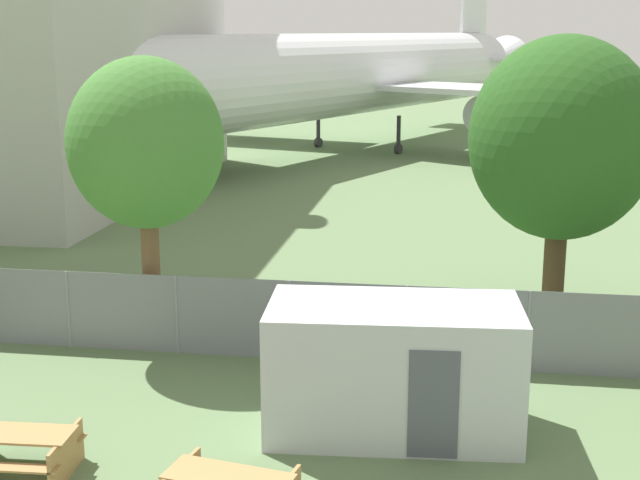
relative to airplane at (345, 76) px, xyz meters
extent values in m
cylinder|color=gray|center=(-2.01, -33.65, -3.59)|extent=(0.07, 0.07, 1.79)
cylinder|color=gray|center=(0.54, -33.65, -3.59)|extent=(0.07, 0.07, 1.79)
cylinder|color=gray|center=(3.08, -33.65, -3.59)|extent=(0.07, 0.07, 1.79)
cylinder|color=gray|center=(5.63, -33.65, -3.59)|extent=(0.07, 0.07, 1.79)
cylinder|color=gray|center=(8.17, -33.65, -3.59)|extent=(0.07, 0.07, 1.79)
cube|color=slate|center=(3.08, -33.65, -3.59)|extent=(56.00, 0.01, 1.79)
cylinder|color=silver|center=(-0.20, -0.44, 0.06)|extent=(20.46, 38.11, 4.66)
cone|color=silver|center=(-9.25, -20.67, 0.06)|extent=(6.16, 6.16, 4.66)
cone|color=silver|center=(9.10, 20.33, 0.06)|extent=(6.21, 7.03, 4.19)
cube|color=silver|center=(10.89, -3.23, -0.64)|extent=(18.07, 14.19, 0.30)
cylinder|color=#939399|center=(8.61, -1.75, -1.84)|extent=(3.63, 4.68, 2.10)
cube|color=silver|center=(-9.66, 5.97, -0.64)|extent=(18.69, 10.29, 0.30)
cylinder|color=#939399|center=(-7.04, 5.26, -1.84)|extent=(3.63, 4.68, 2.10)
cube|color=silver|center=(7.34, 16.39, 0.52)|extent=(10.88, 7.59, 0.20)
cylinder|color=#2D2D33|center=(-5.46, -12.21, -3.38)|extent=(0.24, 0.24, 2.22)
cylinder|color=#2D2D33|center=(-5.46, -12.21, -4.21)|extent=(0.50, 0.63, 0.56)
cylinder|color=#2D2D33|center=(3.17, 0.23, -3.38)|extent=(0.24, 0.24, 2.22)
cylinder|color=#2D2D33|center=(3.17, 0.23, -4.21)|extent=(0.50, 0.63, 0.56)
cylinder|color=#2D2D33|center=(-1.94, 2.51, -3.38)|extent=(0.24, 0.24, 2.22)
cylinder|color=#2D2D33|center=(-1.94, 2.51, -4.21)|extent=(0.50, 0.63, 0.56)
cube|color=silver|center=(5.58, -36.86, -3.31)|extent=(4.60, 2.58, 2.36)
cube|color=#4C515B|center=(6.33, -37.95, -3.49)|extent=(0.84, 0.09, 1.90)
cube|color=#A37A47|center=(-0.22, -39.51, -3.75)|extent=(1.74, 0.85, 0.04)
cube|color=#A37A47|center=(-0.25, -38.95, -4.05)|extent=(1.71, 0.37, 0.04)
cube|color=#A37A47|center=(-0.19, -40.06, -4.05)|extent=(1.71, 0.37, 0.04)
cube|color=#A37A47|center=(0.53, -39.47, -4.12)|extent=(0.13, 1.40, 0.74)
cube|color=#A37A47|center=(3.45, -40.37, -3.75)|extent=(1.98, 1.10, 0.04)
cube|color=#A37A47|center=(3.55, -39.82, -4.05)|extent=(1.89, 0.62, 0.04)
cylinder|color=brown|center=(-0.18, -33.16, -2.90)|extent=(0.41, 0.41, 3.19)
ellipsoid|color=#427A33|center=(-0.18, -33.16, 0.16)|extent=(3.43, 3.43, 3.78)
cylinder|color=#4C3823|center=(9.07, -29.67, -3.19)|extent=(0.54, 0.54, 2.59)
ellipsoid|color=#28561E|center=(9.07, -29.67, 0.02)|extent=(4.50, 4.50, 4.95)
camera|label=1|loc=(6.56, -51.80, 2.56)|focal=50.00mm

